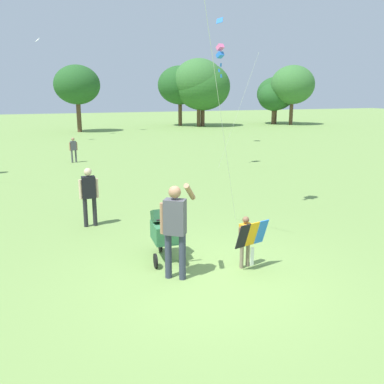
% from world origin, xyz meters
% --- Properties ---
extents(ground_plane, '(120.00, 120.00, 0.00)m').
position_xyz_m(ground_plane, '(0.00, 0.00, 0.00)').
color(ground_plane, '#75994C').
extents(treeline_distant, '(47.36, 7.22, 6.18)m').
position_xyz_m(treeline_distant, '(7.36, 30.52, 3.65)').
color(treeline_distant, brown).
rests_on(treeline_distant, ground).
extents(child_with_butterfly_kite, '(0.70, 0.43, 1.00)m').
position_xyz_m(child_with_butterfly_kite, '(0.86, 0.25, 0.61)').
color(child_with_butterfly_kite, '#7F705B').
rests_on(child_with_butterfly_kite, ground).
extents(person_adult_flyer, '(0.68, 0.47, 1.77)m').
position_xyz_m(person_adult_flyer, '(-0.53, 0.29, 1.02)').
color(person_adult_flyer, '#33384C').
rests_on(person_adult_flyer, ground).
extents(stroller, '(0.58, 1.10, 1.03)m').
position_xyz_m(stroller, '(-0.45, 1.23, 0.61)').
color(stroller, black).
rests_on(stroller, ground).
extents(kite_orange_delta, '(0.99, 1.93, 5.14)m').
position_xyz_m(kite_orange_delta, '(4.74, 10.20, 4.80)').
color(kite_orange_delta, pink).
rests_on(kite_orange_delta, ground).
extents(person_red_shirt, '(0.47, 0.20, 1.46)m').
position_xyz_m(person_red_shirt, '(-1.56, 3.84, 0.86)').
color(person_red_shirt, '#232328').
rests_on(person_red_shirt, ground).
extents(person_sitting_far, '(0.37, 0.19, 1.17)m').
position_xyz_m(person_sitting_far, '(-1.04, 13.77, 0.69)').
color(person_sitting_far, '#4C4C51').
rests_on(person_sitting_far, ground).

